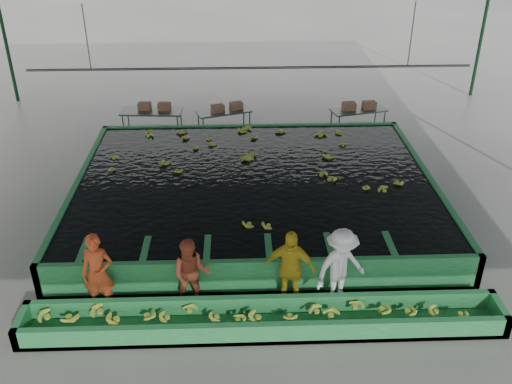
{
  "coord_description": "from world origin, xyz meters",
  "views": [
    {
      "loc": [
        -0.49,
        -12.63,
        8.24
      ],
      "look_at": [
        0.0,
        0.5,
        1.0
      ],
      "focal_mm": 40.0,
      "sensor_mm": 36.0,
      "label": 1
    }
  ],
  "objects_px": {
    "packing_table_left": "(153,123)",
    "packing_table_right": "(357,121)",
    "sorting_trough": "(263,319)",
    "flotation_tank": "(255,192)",
    "worker_c": "(290,269)",
    "packing_table_mid": "(224,122)",
    "worker_a": "(98,273)",
    "worker_b": "(191,274)",
    "box_stack_mid": "(227,110)",
    "worker_d": "(341,268)",
    "box_stack_left": "(155,110)",
    "box_stack_right": "(359,109)"
  },
  "relations": [
    {
      "from": "worker_c",
      "to": "packing_table_left",
      "type": "bearing_deg",
      "value": 126.77
    },
    {
      "from": "worker_b",
      "to": "box_stack_right",
      "type": "relative_size",
      "value": 1.38
    },
    {
      "from": "flotation_tank",
      "to": "worker_b",
      "type": "height_order",
      "value": "worker_b"
    },
    {
      "from": "worker_c",
      "to": "packing_table_left",
      "type": "xyz_separation_m",
      "value": [
        -4.1,
        9.49,
        -0.44
      ]
    },
    {
      "from": "worker_a",
      "to": "worker_b",
      "type": "xyz_separation_m",
      "value": [
        1.97,
        0.0,
        -0.08
      ]
    },
    {
      "from": "flotation_tank",
      "to": "box_stack_mid",
      "type": "distance_m",
      "value": 5.45
    },
    {
      "from": "worker_b",
      "to": "worker_d",
      "type": "distance_m",
      "value": 3.2
    },
    {
      "from": "packing_table_right",
      "to": "box_stack_mid",
      "type": "relative_size",
      "value": 1.73
    },
    {
      "from": "worker_b",
      "to": "box_stack_mid",
      "type": "relative_size",
      "value": 1.46
    },
    {
      "from": "flotation_tank",
      "to": "packing_table_mid",
      "type": "height_order",
      "value": "flotation_tank"
    },
    {
      "from": "box_stack_right",
      "to": "packing_table_right",
      "type": "bearing_deg",
      "value": -141.42
    },
    {
      "from": "packing_table_left",
      "to": "packing_table_right",
      "type": "bearing_deg",
      "value": 0.5
    },
    {
      "from": "worker_a",
      "to": "worker_c",
      "type": "distance_m",
      "value": 4.07
    },
    {
      "from": "worker_d",
      "to": "worker_c",
      "type": "bearing_deg",
      "value": 155.23
    },
    {
      "from": "packing_table_mid",
      "to": "flotation_tank",
      "type": "bearing_deg",
      "value": -80.12
    },
    {
      "from": "packing_table_right",
      "to": "box_stack_right",
      "type": "distance_m",
      "value": 0.45
    },
    {
      "from": "flotation_tank",
      "to": "box_stack_left",
      "type": "distance_m",
      "value": 6.31
    },
    {
      "from": "flotation_tank",
      "to": "box_stack_mid",
      "type": "height_order",
      "value": "box_stack_mid"
    },
    {
      "from": "box_stack_left",
      "to": "worker_b",
      "type": "bearing_deg",
      "value": -78.82
    },
    {
      "from": "worker_c",
      "to": "worker_d",
      "type": "height_order",
      "value": "worker_c"
    },
    {
      "from": "worker_b",
      "to": "worker_c",
      "type": "height_order",
      "value": "worker_c"
    },
    {
      "from": "sorting_trough",
      "to": "worker_d",
      "type": "relative_size",
      "value": 5.36
    },
    {
      "from": "flotation_tank",
      "to": "worker_b",
      "type": "distance_m",
      "value": 4.57
    },
    {
      "from": "packing_table_left",
      "to": "packing_table_right",
      "type": "height_order",
      "value": "packing_table_left"
    },
    {
      "from": "worker_b",
      "to": "packing_table_mid",
      "type": "bearing_deg",
      "value": 86.43
    },
    {
      "from": "worker_b",
      "to": "flotation_tank",
      "type": "bearing_deg",
      "value": 70.55
    },
    {
      "from": "packing_table_left",
      "to": "box_stack_left",
      "type": "xyz_separation_m",
      "value": [
        0.11,
        0.1,
        0.49
      ]
    },
    {
      "from": "flotation_tank",
      "to": "sorting_trough",
      "type": "relative_size",
      "value": 1.0
    },
    {
      "from": "worker_a",
      "to": "packing_table_right",
      "type": "bearing_deg",
      "value": 51.88
    },
    {
      "from": "flotation_tank",
      "to": "sorting_trough",
      "type": "distance_m",
      "value": 5.1
    },
    {
      "from": "worker_a",
      "to": "worker_c",
      "type": "xyz_separation_m",
      "value": [
        4.07,
        0.0,
        0.01
      ]
    },
    {
      "from": "worker_a",
      "to": "worker_d",
      "type": "distance_m",
      "value": 5.17
    },
    {
      "from": "box_stack_left",
      "to": "packing_table_mid",
      "type": "bearing_deg",
      "value": 1.37
    },
    {
      "from": "worker_b",
      "to": "worker_d",
      "type": "height_order",
      "value": "worker_d"
    },
    {
      "from": "sorting_trough",
      "to": "packing_table_left",
      "type": "distance_m",
      "value": 10.87
    },
    {
      "from": "worker_b",
      "to": "packing_table_left",
      "type": "xyz_separation_m",
      "value": [
        -2.0,
        9.49,
        -0.35
      ]
    },
    {
      "from": "worker_d",
      "to": "box_stack_right",
      "type": "distance_m",
      "value": 9.83
    },
    {
      "from": "flotation_tank",
      "to": "box_stack_right",
      "type": "height_order",
      "value": "box_stack_right"
    },
    {
      "from": "worker_a",
      "to": "box_stack_right",
      "type": "distance_m",
      "value": 12.12
    },
    {
      "from": "sorting_trough",
      "to": "flotation_tank",
      "type": "bearing_deg",
      "value": 90.0
    },
    {
      "from": "worker_b",
      "to": "box_stack_mid",
      "type": "distance_m",
      "value": 9.7
    },
    {
      "from": "packing_table_right",
      "to": "packing_table_left",
      "type": "bearing_deg",
      "value": -179.5
    },
    {
      "from": "packing_table_mid",
      "to": "worker_d",
      "type": "bearing_deg",
      "value": -74.77
    },
    {
      "from": "worker_b",
      "to": "worker_c",
      "type": "bearing_deg",
      "value": -0.17
    },
    {
      "from": "worker_d",
      "to": "packing_table_right",
      "type": "xyz_separation_m",
      "value": [
        2.26,
        9.55,
        -0.48
      ]
    },
    {
      "from": "sorting_trough",
      "to": "packing_table_left",
      "type": "height_order",
      "value": "packing_table_left"
    },
    {
      "from": "packing_table_mid",
      "to": "worker_b",
      "type": "bearing_deg",
      "value": -93.4
    },
    {
      "from": "flotation_tank",
      "to": "box_stack_left",
      "type": "bearing_deg",
      "value": 122.74
    },
    {
      "from": "packing_table_left",
      "to": "box_stack_right",
      "type": "distance_m",
      "value": 7.48
    },
    {
      "from": "worker_c",
      "to": "worker_d",
      "type": "distance_m",
      "value": 1.1
    }
  ]
}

